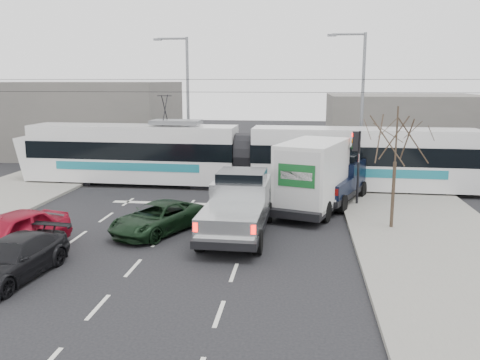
# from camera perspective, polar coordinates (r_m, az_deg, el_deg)

# --- Properties ---
(ground) EXTENTS (120.00, 120.00, 0.00)m
(ground) POSITION_cam_1_polar(r_m,az_deg,el_deg) (19.89, -4.43, -6.95)
(ground) COLOR black
(ground) RESTS_ON ground
(sidewalk_right) EXTENTS (6.00, 60.00, 0.15)m
(sidewalk_right) POSITION_cam_1_polar(r_m,az_deg,el_deg) (20.19, 21.71, -7.23)
(sidewalk_right) COLOR gray
(sidewalk_right) RESTS_ON ground
(rails) EXTENTS (60.00, 1.60, 0.03)m
(rails) POSITION_cam_1_polar(r_m,az_deg,el_deg) (29.43, -0.63, -0.91)
(rails) COLOR #33302D
(rails) RESTS_ON ground
(building_left) EXTENTS (14.00, 10.00, 6.00)m
(building_left) POSITION_cam_1_polar(r_m,az_deg,el_deg) (44.36, -16.86, 6.61)
(building_left) COLOR #68635E
(building_left) RESTS_ON ground
(building_right) EXTENTS (12.00, 10.00, 5.00)m
(building_right) POSITION_cam_1_polar(r_m,az_deg,el_deg) (43.47, 17.87, 5.80)
(building_right) COLOR #68635E
(building_right) RESTS_ON ground
(bare_tree) EXTENTS (2.40, 2.40, 5.00)m
(bare_tree) POSITION_cam_1_polar(r_m,az_deg,el_deg) (21.50, 17.14, 4.32)
(bare_tree) COLOR #47382B
(bare_tree) RESTS_ON ground
(traffic_signal) EXTENTS (0.44, 0.44, 3.60)m
(traffic_signal) POSITION_cam_1_polar(r_m,az_deg,el_deg) (25.40, 12.94, 3.12)
(traffic_signal) COLOR black
(traffic_signal) RESTS_ON ground
(street_lamp_near) EXTENTS (2.38, 0.25, 9.00)m
(street_lamp_near) POSITION_cam_1_polar(r_m,az_deg,el_deg) (32.73, 13.26, 9.03)
(street_lamp_near) COLOR slate
(street_lamp_near) RESTS_ON ground
(street_lamp_far) EXTENTS (2.38, 0.25, 9.00)m
(street_lamp_far) POSITION_cam_1_polar(r_m,az_deg,el_deg) (35.44, -6.17, 9.40)
(street_lamp_far) COLOR slate
(street_lamp_far) RESTS_ON ground
(catenary) EXTENTS (60.00, 0.20, 7.00)m
(catenary) POSITION_cam_1_polar(r_m,az_deg,el_deg) (28.86, -0.65, 6.62)
(catenary) COLOR black
(catenary) RESTS_ON ground
(tram) EXTENTS (25.86, 3.41, 5.27)m
(tram) POSITION_cam_1_polar(r_m,az_deg,el_deg) (29.42, 0.40, 2.76)
(tram) COLOR white
(tram) RESTS_ON ground
(silver_pickup) EXTENTS (2.55, 6.75, 2.43)m
(silver_pickup) POSITION_cam_1_polar(r_m,az_deg,el_deg) (20.72, -0.10, -2.69)
(silver_pickup) COLOR black
(silver_pickup) RESTS_ON ground
(box_truck) EXTENTS (4.34, 7.18, 3.40)m
(box_truck) POSITION_cam_1_polar(r_m,az_deg,el_deg) (24.39, 8.53, 0.43)
(box_truck) COLOR black
(box_truck) RESTS_ON ground
(navy_pickup) EXTENTS (3.96, 6.06, 2.40)m
(navy_pickup) POSITION_cam_1_polar(r_m,az_deg,el_deg) (26.41, 10.79, 0.09)
(navy_pickup) COLOR black
(navy_pickup) RESTS_ON ground
(green_car) EXTENTS (3.71, 4.90, 1.24)m
(green_car) POSITION_cam_1_polar(r_m,az_deg,el_deg) (21.12, -9.23, -4.23)
(green_car) COLOR black
(green_car) RESTS_ON ground
(red_car) EXTENTS (3.17, 5.07, 1.61)m
(red_car) POSITION_cam_1_polar(r_m,az_deg,el_deg) (19.78, -24.49, -5.62)
(red_car) COLOR maroon
(red_car) RESTS_ON ground
(dark_car) EXTENTS (2.27, 4.60, 1.28)m
(dark_car) POSITION_cam_1_polar(r_m,az_deg,el_deg) (17.69, -24.11, -8.06)
(dark_car) COLOR black
(dark_car) RESTS_ON ground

